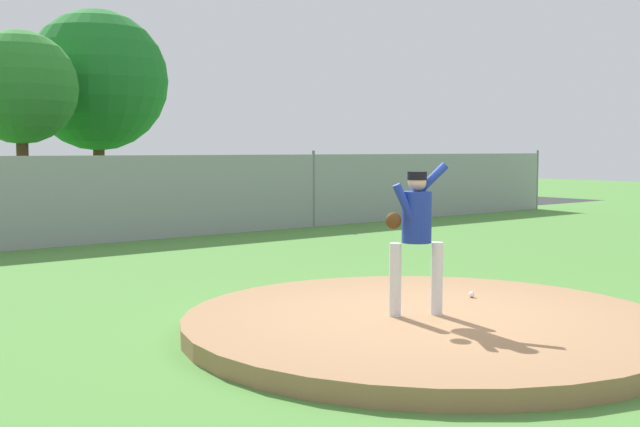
{
  "coord_description": "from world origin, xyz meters",
  "views": [
    {
      "loc": [
        -6.24,
        -5.81,
        2.0
      ],
      "look_at": [
        0.47,
        2.42,
        1.13
      ],
      "focal_mm": 44.02,
      "sensor_mm": 36.0,
      "label": 1
    }
  ],
  "objects_px": {
    "pitcher_youth": "(416,227)",
    "baseball": "(471,294)",
    "traffic_cone_orange": "(285,197)",
    "parked_car_teal": "(233,188)",
    "parked_car_red": "(86,193)"
  },
  "relations": [
    {
      "from": "pitcher_youth",
      "to": "baseball",
      "type": "relative_size",
      "value": 22.5
    },
    {
      "from": "pitcher_youth",
      "to": "parked_car_red",
      "type": "relative_size",
      "value": 0.38
    },
    {
      "from": "pitcher_youth",
      "to": "parked_car_teal",
      "type": "bearing_deg",
      "value": 64.24
    },
    {
      "from": "pitcher_youth",
      "to": "traffic_cone_orange",
      "type": "relative_size",
      "value": 3.03
    },
    {
      "from": "baseball",
      "to": "parked_car_teal",
      "type": "height_order",
      "value": "parked_car_teal"
    },
    {
      "from": "pitcher_youth",
      "to": "parked_car_teal",
      "type": "relative_size",
      "value": 0.39
    },
    {
      "from": "parked_car_red",
      "to": "parked_car_teal",
      "type": "relative_size",
      "value": 1.01
    },
    {
      "from": "traffic_cone_orange",
      "to": "baseball",
      "type": "bearing_deg",
      "value": -119.92
    },
    {
      "from": "parked_car_teal",
      "to": "traffic_cone_orange",
      "type": "height_order",
      "value": "parked_car_teal"
    },
    {
      "from": "parked_car_teal",
      "to": "traffic_cone_orange",
      "type": "distance_m",
      "value": 5.02
    },
    {
      "from": "traffic_cone_orange",
      "to": "parked_car_teal",
      "type": "bearing_deg",
      "value": -145.13
    },
    {
      "from": "baseball",
      "to": "parked_car_red",
      "type": "bearing_deg",
      "value": 85.42
    },
    {
      "from": "parked_car_teal",
      "to": "parked_car_red",
      "type": "bearing_deg",
      "value": 173.11
    },
    {
      "from": "pitcher_youth",
      "to": "parked_car_red",
      "type": "xyz_separation_m",
      "value": [
        2.46,
        14.82,
        -0.35
      ]
    },
    {
      "from": "pitcher_youth",
      "to": "traffic_cone_orange",
      "type": "bearing_deg",
      "value": 57.33
    }
  ]
}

